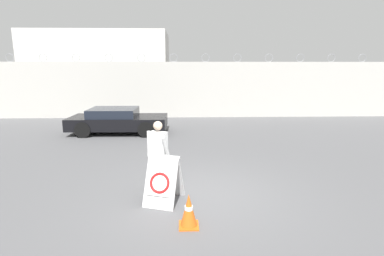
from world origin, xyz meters
TOP-DOWN VIEW (x-y plane):
  - ground_plane at (0.00, 0.00)m, footprint 90.00×90.00m
  - perimeter_wall at (0.00, 11.15)m, footprint 36.00×0.30m
  - building_block at (-6.15, 15.58)m, footprint 9.35×5.50m
  - barricade_sign at (-0.89, -0.36)m, footprint 0.93×1.04m
  - security_guard at (-1.05, 0.44)m, footprint 0.58×0.56m
  - traffic_cone_near at (-0.35, -1.41)m, footprint 0.37×0.37m
  - parked_car_front_coupe at (-3.38, 6.85)m, footprint 4.32×2.05m

SIDE VIEW (x-z plane):
  - ground_plane at x=0.00m, z-range 0.00..0.00m
  - traffic_cone_near at x=-0.35m, z-range 0.00..0.64m
  - barricade_sign at x=-0.89m, z-range -0.01..1.07m
  - parked_car_front_coupe at x=-3.38m, z-range 0.02..1.15m
  - security_guard at x=-1.05m, z-range 0.09..1.78m
  - perimeter_wall at x=0.00m, z-range -0.22..3.47m
  - building_block at x=-6.15m, z-range 0.00..5.29m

